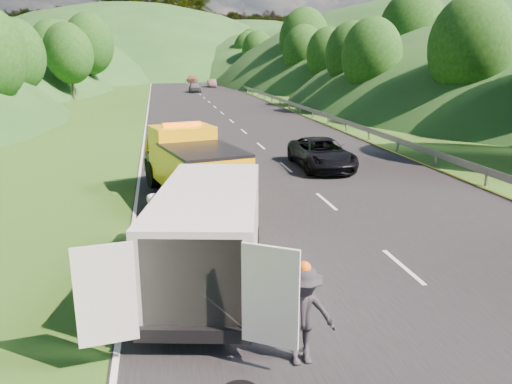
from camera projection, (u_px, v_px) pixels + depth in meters
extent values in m
plane|color=#38661E|center=(271.00, 247.00, 14.07)|extent=(320.00, 320.00, 0.00)
cube|color=black|center=(215.00, 107.00, 52.49)|extent=(14.00, 200.00, 0.02)
cube|color=gray|center=(259.00, 97.00, 65.68)|extent=(0.06, 140.00, 1.52)
cylinder|color=black|center=(153.00, 175.00, 20.33)|extent=(0.62, 1.13, 1.07)
cylinder|color=black|center=(201.00, 170.00, 21.16)|extent=(0.62, 1.13, 1.07)
cylinder|color=black|center=(184.00, 202.00, 16.57)|extent=(0.62, 1.13, 1.07)
cylinder|color=black|center=(241.00, 195.00, 17.40)|extent=(0.62, 1.13, 1.07)
cube|color=#FFB70D|center=(183.00, 152.00, 19.68)|extent=(2.65, 2.22, 2.04)
cube|color=#FFB70D|center=(203.00, 171.00, 17.63)|extent=(3.17, 4.11, 1.40)
cube|color=black|center=(203.00, 150.00, 17.44)|extent=(3.17, 4.11, 0.11)
cube|color=black|center=(174.00, 160.00, 20.96)|extent=(2.39, 1.77, 0.75)
cube|color=black|center=(171.00, 163.00, 21.58)|extent=(2.24, 0.75, 0.54)
cube|color=#FFB70D|center=(171.00, 143.00, 21.10)|extent=(2.29, 1.34, 1.17)
cube|color=orange|center=(182.00, 125.00, 19.39)|extent=(1.52, 0.62, 0.17)
cube|color=black|center=(177.00, 140.00, 20.23)|extent=(2.00, 0.57, 0.97)
cylinder|color=black|center=(183.00, 242.00, 13.29)|extent=(0.48, 0.88, 0.83)
cylinder|color=black|center=(253.00, 243.00, 13.25)|extent=(0.48, 0.88, 0.83)
cylinder|color=black|center=(154.00, 307.00, 9.87)|extent=(0.48, 0.88, 0.83)
cylinder|color=black|center=(248.00, 308.00, 9.84)|extent=(0.48, 0.88, 0.83)
cube|color=silver|center=(209.00, 231.00, 11.20)|extent=(3.24, 5.75, 1.93)
cube|color=silver|center=(221.00, 211.00, 14.08)|extent=(2.24, 1.36, 1.04)
cube|color=black|center=(219.00, 184.00, 13.65)|extent=(1.96, 0.75, 0.87)
cube|color=black|center=(192.00, 283.00, 8.64)|extent=(1.75, 0.48, 1.67)
cube|color=silver|center=(106.00, 295.00, 8.21)|extent=(0.99, 0.20, 1.77)
cube|color=silver|center=(270.00, 297.00, 8.16)|extent=(0.87, 0.58, 1.77)
cube|color=black|center=(193.00, 335.00, 8.78)|extent=(2.07, 0.60, 0.26)
imported|color=white|center=(158.00, 259.00, 13.23)|extent=(0.59, 0.73, 1.80)
imported|color=tan|center=(209.00, 242.00, 14.44)|extent=(0.68, 0.67, 1.10)
imported|color=black|center=(301.00, 363.00, 8.77)|extent=(1.21, 0.73, 1.82)
cube|color=#545640|center=(130.00, 250.00, 13.16)|extent=(0.38, 0.29, 0.54)
imported|color=black|center=(321.00, 168.00, 23.94)|extent=(2.44, 5.11, 1.41)
imported|color=#4D4D52|center=(195.00, 92.00, 73.65)|extent=(1.72, 4.28, 1.46)
imported|color=brown|center=(212.00, 87.00, 86.29)|extent=(1.38, 3.97, 1.31)
imported|color=#8B5245|center=(192.00, 82.00, 101.73)|extent=(2.12, 5.21, 1.51)
imported|color=#40353C|center=(193.00, 79.00, 113.74)|extent=(1.72, 4.28, 1.46)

